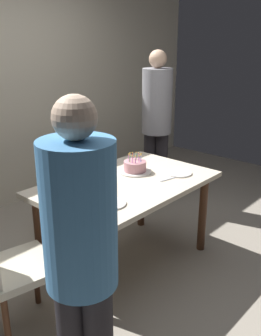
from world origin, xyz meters
TOP-DOWN VIEW (x-y plane):
  - ground at (0.00, 0.00)m, footprint 6.40×6.40m
  - dining_table at (0.00, 0.00)m, footprint 1.41×0.90m
  - birthday_cake at (0.21, 0.09)m, footprint 0.28×0.28m
  - plate_near_celebrant at (-0.39, -0.20)m, footprint 0.22×0.22m
  - plate_far_side at (-0.07, 0.20)m, footprint 0.22×0.22m
  - plate_near_guest at (0.42, -0.20)m, footprint 0.22×0.22m
  - fork_near_celebrant at (-0.55, -0.19)m, footprint 0.18×0.04m
  - fork_far_side at (-0.23, 0.19)m, footprint 0.18×0.06m
  - fork_near_guest at (0.26, -0.22)m, footprint 0.18×0.05m
  - chair_spindle_back at (0.13, 0.77)m, footprint 0.52×0.52m
  - chair_upholstered at (-1.09, 0.01)m, footprint 0.51×0.51m
  - person_celebrant at (-1.14, -0.77)m, footprint 0.32×0.32m
  - person_guest at (1.15, 0.60)m, footprint 0.32×0.32m

SIDE VIEW (x-z plane):
  - ground at x=0.00m, z-range 0.00..0.00m
  - chair_spindle_back at x=0.13m, z-range -0.02..0.93m
  - chair_upholstered at x=-1.09m, z-range 0.06..1.01m
  - dining_table at x=0.00m, z-range 0.27..1.01m
  - fork_near_celebrant at x=-0.55m, z-range 0.74..0.74m
  - fork_far_side at x=-0.23m, z-range 0.74..0.74m
  - fork_near_guest at x=0.26m, z-range 0.74..0.74m
  - plate_near_celebrant at x=-0.39m, z-range 0.74..0.75m
  - plate_far_side at x=-0.07m, z-range 0.74..0.75m
  - plate_near_guest at x=0.42m, z-range 0.74..0.75m
  - birthday_cake at x=0.21m, z-range 0.70..0.86m
  - person_celebrant at x=-1.14m, z-range 0.11..1.74m
  - person_guest at x=1.15m, z-range 0.12..1.81m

